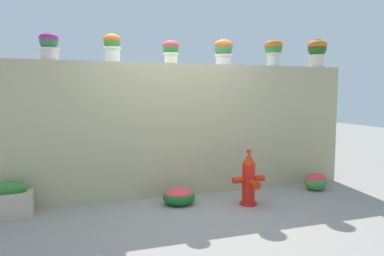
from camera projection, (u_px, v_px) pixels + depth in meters
The scene contains 12 objects.
ground_plane at pixel (193, 212), 4.79m from camera, with size 24.00×24.00×0.00m, color gray.
stone_wall at pixel (172, 129), 5.62m from camera, with size 5.89×0.38×2.01m, color tan.
potted_plant_1 at pixel (49, 44), 4.92m from camera, with size 0.28×0.28×0.38m.
potted_plant_2 at pixel (112, 45), 5.21m from camera, with size 0.26×0.26×0.41m.
potted_plant_3 at pixel (171, 50), 5.50m from camera, with size 0.25×0.25×0.36m.
potted_plant_4 at pixel (223, 50), 5.74m from camera, with size 0.30×0.30×0.41m.
potted_plant_5 at pixel (273, 49), 6.02m from camera, with size 0.30×0.30×0.45m.
potted_plant_6 at pixel (317, 50), 6.31m from camera, with size 0.33×0.33×0.49m.
fire_hydrant at pixel (249, 180), 5.07m from camera, with size 0.48×0.38×0.78m.
flower_bush_left at pixel (179, 196), 5.10m from camera, with size 0.46×0.41×0.24m.
flower_bush_right at pixel (316, 181), 5.87m from camera, with size 0.37×0.33×0.29m.
planter_box at pixel (8, 200), 4.55m from camera, with size 0.57×0.24×0.47m.
Camera 1 is at (-1.53, -4.40, 1.57)m, focal length 33.95 mm.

